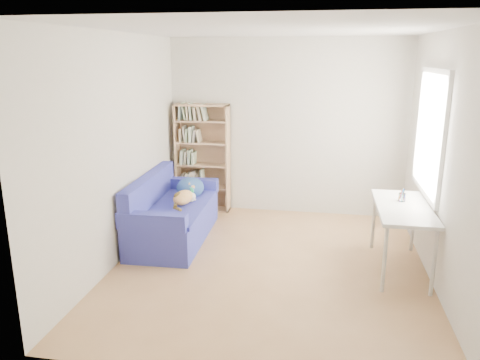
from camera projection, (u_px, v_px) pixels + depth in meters
name	position (u px, v px, depth m)	size (l,w,h in m)	color
ground	(269.00, 266.00, 5.38)	(4.00, 4.00, 0.00)	#A27649
room_shell	(281.00, 124.00, 4.97)	(3.54, 4.04, 2.62)	silver
sofa	(172.00, 214.00, 6.12)	(0.86, 1.73, 0.85)	navy
bookshelf	(203.00, 162.00, 7.16)	(0.82, 0.26, 1.64)	tan
desk	(403.00, 212.00, 5.13)	(0.57, 1.25, 0.75)	white
pen_cup	(402.00, 196.00, 5.26)	(0.08, 0.08, 0.15)	white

